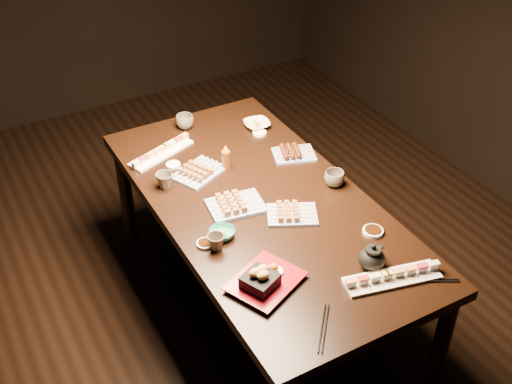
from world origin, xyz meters
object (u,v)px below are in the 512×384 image
(sushi_platter_far, at_px, (161,151))
(edamame_bowl_cream, at_px, (257,124))
(yakitori_plate_right, at_px, (292,211))
(teapot, at_px, (372,256))
(teacup_near_left, at_px, (216,242))
(condiment_bottle, at_px, (226,157))
(yakitori_plate_center, at_px, (236,202))
(teacup_far_left, at_px, (165,181))
(dining_table, at_px, (261,262))
(sushi_platter_near, at_px, (393,275))
(teacup_mid_right, at_px, (334,179))
(teacup_far_right, at_px, (185,122))
(tempura_tray, at_px, (266,275))
(yakitori_plate_left, at_px, (199,169))
(edamame_bowl_green, at_px, (222,233))

(sushi_platter_far, bearing_deg, edamame_bowl_cream, 159.13)
(yakitori_plate_right, xyz_separation_m, teapot, (0.11, -0.43, 0.03))
(teacup_near_left, xyz_separation_m, condiment_bottle, (0.31, 0.51, 0.03))
(yakitori_plate_center, xyz_separation_m, condiment_bottle, (0.10, 0.30, 0.03))
(teacup_near_left, relative_size, teacup_far_left, 0.91)
(condiment_bottle, bearing_deg, teacup_far_left, -179.53)
(dining_table, relative_size, sushi_platter_near, 4.68)
(teacup_mid_right, xyz_separation_m, teacup_far_right, (-0.40, 0.82, 0.00))
(sushi_platter_far, bearing_deg, sushi_platter_near, 88.22)
(yakitori_plate_right, distance_m, teacup_far_left, 0.62)
(yakitori_plate_right, bearing_deg, teacup_far_right, 122.79)
(yakitori_plate_center, height_order, teacup_far_left, teacup_far_left)
(sushi_platter_far, bearing_deg, condiment_bottle, 109.51)
(yakitori_plate_right, relative_size, tempura_tray, 0.80)
(yakitori_plate_right, distance_m, yakitori_plate_left, 0.54)
(teacup_far_right, bearing_deg, sushi_platter_far, -139.34)
(yakitori_plate_right, height_order, edamame_bowl_green, yakitori_plate_right)
(teacup_near_left, relative_size, teacup_far_right, 0.77)
(teacup_mid_right, height_order, condiment_bottle, condiment_bottle)
(teacup_far_left, relative_size, teacup_far_right, 0.85)
(teacup_near_left, bearing_deg, sushi_platter_far, 84.42)
(yakitori_plate_right, xyz_separation_m, teacup_far_right, (-0.10, 0.93, 0.01))
(yakitori_plate_left, bearing_deg, dining_table, -89.57)
(dining_table, height_order, teacup_far_left, teacup_far_left)
(sushi_platter_far, relative_size, edamame_bowl_green, 3.30)
(yakitori_plate_right, distance_m, teacup_mid_right, 0.31)
(sushi_platter_far, height_order, tempura_tray, tempura_tray)
(yakitori_plate_left, xyz_separation_m, teacup_far_left, (-0.18, -0.02, 0.01))
(edamame_bowl_green, height_order, teacup_far_left, teacup_far_left)
(sushi_platter_near, distance_m, teacup_far_left, 1.14)
(yakitori_plate_right, relative_size, teacup_mid_right, 2.31)
(teacup_far_right, distance_m, teapot, 1.37)
(yakitori_plate_left, xyz_separation_m, teacup_near_left, (-0.17, -0.53, 0.00))
(teapot, bearing_deg, yakitori_plate_right, 84.53)
(edamame_bowl_cream, xyz_separation_m, teacup_near_left, (-0.63, -0.78, 0.02))
(dining_table, height_order, teapot, teapot)
(teacup_mid_right, relative_size, teapot, 0.73)
(yakitori_plate_right, xyz_separation_m, edamame_bowl_cream, (0.24, 0.75, -0.01))
(yakitori_plate_right, xyz_separation_m, yakitori_plate_left, (-0.22, 0.50, 0.00))
(yakitori_plate_left, xyz_separation_m, condiment_bottle, (0.14, -0.02, 0.04))
(dining_table, relative_size, sushi_platter_far, 4.96)
(tempura_tray, relative_size, condiment_bottle, 2.10)
(yakitori_plate_right, xyz_separation_m, teacup_far_left, (-0.41, 0.47, 0.01))
(sushi_platter_far, relative_size, yakitori_plate_left, 1.55)
(tempura_tray, bearing_deg, edamame_bowl_green, 69.04)
(teacup_near_left, bearing_deg, yakitori_plate_left, 72.44)
(teacup_far_right, xyz_separation_m, teapot, (0.21, -1.36, 0.02))
(yakitori_plate_right, distance_m, tempura_tray, 0.44)
(sushi_platter_far, relative_size, teacup_mid_right, 3.85)
(edamame_bowl_green, relative_size, condiment_bottle, 0.84)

